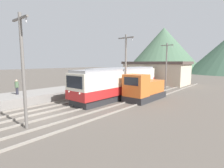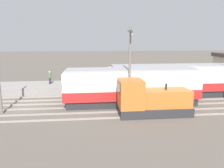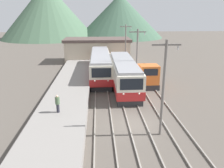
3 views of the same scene
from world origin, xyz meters
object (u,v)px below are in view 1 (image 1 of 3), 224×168
Objects in this scene: catenary_mast_near at (23,67)px; catenary_mast_far at (166,64)px; catenary_mast_mid at (126,65)px; commuter_train_center at (118,84)px; shunting_locomotive at (144,89)px; person_on_platform at (17,86)px; commuter_train_left at (124,80)px.

catenary_mast_near is 1.00× the size of catenary_mast_far.
commuter_train_center is at bearing 162.33° from catenary_mast_mid.
catenary_mast_near is at bearing -96.83° from shunting_locomotive.
person_on_platform is at bearing -112.93° from catenary_mast_far.
commuter_train_center is (2.80, -5.20, 0.01)m from commuter_train_left.
catenary_mast_near is (-1.49, -12.47, 2.73)m from shunting_locomotive.
catenary_mast_far reaches higher than shunting_locomotive.
commuter_train_center reaches higher than shunting_locomotive.
commuter_train_left is at bearing 118.29° from commuter_train_center.
commuter_train_center is 3.20m from shunting_locomotive.
catenary_mast_mid is (-1.49, -1.51, 2.73)m from shunting_locomotive.
shunting_locomotive is 0.83× the size of catenary_mast_near.
catenary_mast_mid is 11.82m from person_on_platform.
catenary_mast_mid is at bearing -90.00° from catenary_mast_far.
commuter_train_center reaches higher than commuter_train_left.
shunting_locomotive is 13.74m from person_on_platform.
catenary_mast_far is 4.58× the size of person_on_platform.
shunting_locomotive is at bearing 45.45° from person_on_platform.
catenary_mast_mid is 4.58× the size of person_on_platform.
catenary_mast_far is at bearing 90.00° from catenary_mast_near.
catenary_mast_near and catenary_mast_far have the same top height.
commuter_train_center is 1.78× the size of catenary_mast_mid.
commuter_train_center is 8.18× the size of person_on_platform.
catenary_mast_mid is at bearing -134.72° from shunting_locomotive.
person_on_platform is at bearing -134.55° from shunting_locomotive.
catenary_mast_far is 21.01m from person_on_platform.
commuter_train_center is at bearing 97.51° from catenary_mast_near.
shunting_locomotive reaches higher than person_on_platform.
person_on_platform is at bearing -127.13° from commuter_train_center.
catenary_mast_mid is at bearing -52.83° from commuter_train_left.
catenary_mast_near is at bearing -82.49° from commuter_train_center.
commuter_train_center is 1.78× the size of catenary_mast_near.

